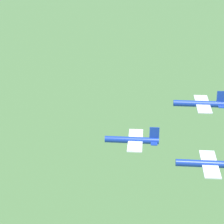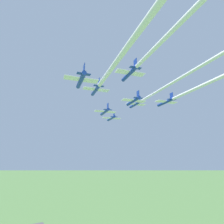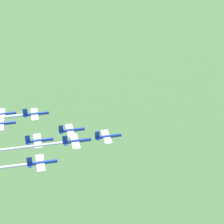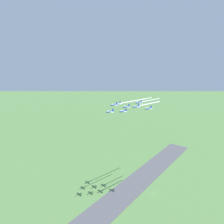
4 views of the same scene
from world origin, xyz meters
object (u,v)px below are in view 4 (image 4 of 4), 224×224
object	(u,v)px
jet_2	(114,105)
jet_0	(110,112)
jet_1	(123,111)
jet_6	(149,108)
jet_3	(136,107)
jet_5	(118,104)
jet_7	(139,103)
jet_4	(127,107)

from	to	relation	value
jet_2	jet_0	bearing A→B (deg)	120.47
jet_1	jet_6	bearing A→B (deg)	-120.47
jet_0	jet_3	distance (m)	24.82
jet_5	jet_7	bearing A→B (deg)	-150.46
jet_4	jet_6	distance (m)	21.46
jet_2	jet_5	bearing A→B (deg)	-59.53
jet_2	jet_3	size ratio (longest dim) A/B	1.00
jet_4	jet_6	world-z (taller)	jet_4
jet_0	jet_3	bearing A→B (deg)	-120.47
jet_0	jet_2	bearing A→B (deg)	-59.53
jet_1	jet_2	distance (m)	13.10
jet_3	jet_6	distance (m)	12.49
jet_1	jet_0	bearing A→B (deg)	59.53
jet_1	jet_3	xyz separation A→B (m)	(-4.97, 11.23, 3.78)
jet_0	jet_3	world-z (taller)	jet_3
jet_2	jet_6	size ratio (longest dim) A/B	1.00
jet_3	jet_6	bearing A→B (deg)	-120.47
jet_0	jet_5	world-z (taller)	jet_5
jet_0	jet_1	xyz separation A→B (m)	(-4.97, 11.23, -0.15)
jet_5	jet_2	bearing A→B (deg)	120.47
jet_6	jet_7	xyz separation A→B (m)	(-7.25, -10.12, 3.75)
jet_2	jet_6	bearing A→B (deg)	-139.64
jet_1	jet_7	world-z (taller)	jet_7
jet_4	jet_5	world-z (taller)	jet_5
jet_0	jet_1	distance (m)	12.28
jet_4	jet_7	xyz separation A→B (m)	(-4.97, 11.23, 3.62)
jet_0	jet_5	xyz separation A→B (m)	(-24.45, 2.21, 2.38)
jet_4	jet_7	world-z (taller)	jet_7
jet_0	jet_5	bearing A→B (deg)	-59.53
jet_4	jet_2	bearing A→B (deg)	59.53
jet_5	jet_6	distance (m)	32.89
jet_1	jet_3	world-z (taller)	jet_3
jet_1	jet_2	world-z (taller)	jet_2
jet_0	jet_7	world-z (taller)	jet_7
jet_3	jet_5	size ratio (longest dim) A/B	1.00
jet_0	jet_6	xyz separation A→B (m)	(-14.92, 33.68, 1.34)
jet_0	jet_6	size ratio (longest dim) A/B	1.00
jet_5	jet_6	size ratio (longest dim) A/B	1.00
jet_6	jet_7	distance (m)	13.00
jet_5	jet_6	xyz separation A→B (m)	(9.54, 31.46, -1.03)
jet_4	jet_5	distance (m)	12.48
jet_7	jet_4	bearing A→B (deg)	59.53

